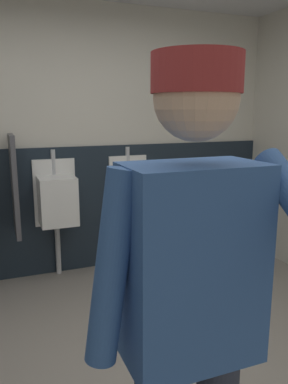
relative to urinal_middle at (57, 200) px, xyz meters
name	(u,v)px	position (x,y,z in m)	size (l,w,h in m)	color
wall_back	(67,142)	(0.16, 0.22, 0.52)	(4.89, 0.12, 2.60)	beige
wainscot_band_back	(71,210)	(0.16, 0.14, -0.15)	(4.29, 0.03, 1.26)	#19232D
urinal_middle	(57,200)	(0.00, 0.00, 0.00)	(0.40, 0.34, 1.24)	white
urinal_right	(132,194)	(0.75, 0.00, 0.00)	(0.40, 0.34, 1.24)	white
privacy_divider_panel	(14,186)	(-0.38, -0.07, 0.17)	(0.04, 0.40, 0.90)	#4C4C51
person	(192,300)	(-0.01, -2.66, 0.27)	(0.62, 0.60, 1.76)	#2D3342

